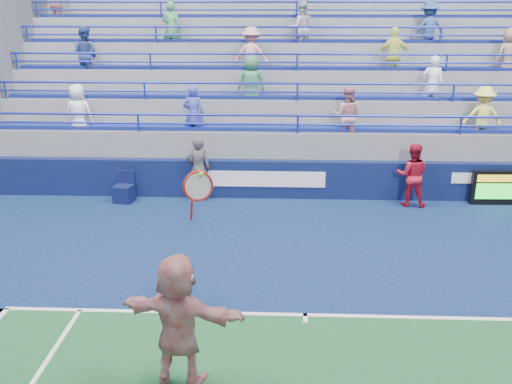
{
  "coord_description": "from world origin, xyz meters",
  "views": [
    {
      "loc": [
        -0.5,
        -9.02,
        5.36
      ],
      "look_at": [
        -0.99,
        2.5,
        1.5
      ],
      "focal_mm": 40.0,
      "sensor_mm": 36.0,
      "label": 1
    }
  ],
  "objects_px": {
    "serve_speed_board": "(497,188)",
    "line_judge": "(198,169)",
    "ball_girl": "(412,175)",
    "tennis_player": "(179,320)",
    "judge_chair": "(124,192)"
  },
  "relations": [
    {
      "from": "serve_speed_board",
      "to": "line_judge",
      "type": "relative_size",
      "value": 0.77
    },
    {
      "from": "ball_girl",
      "to": "serve_speed_board",
      "type": "bearing_deg",
      "value": -165.93
    },
    {
      "from": "serve_speed_board",
      "to": "tennis_player",
      "type": "height_order",
      "value": "tennis_player"
    },
    {
      "from": "tennis_player",
      "to": "line_judge",
      "type": "relative_size",
      "value": 1.77
    },
    {
      "from": "judge_chair",
      "to": "ball_girl",
      "type": "xyz_separation_m",
      "value": [
        7.95,
        0.04,
        0.6
      ]
    },
    {
      "from": "tennis_player",
      "to": "line_judge",
      "type": "distance_m",
      "value": 8.15
    },
    {
      "from": "line_judge",
      "to": "ball_girl",
      "type": "height_order",
      "value": "line_judge"
    },
    {
      "from": "ball_girl",
      "to": "judge_chair",
      "type": "bearing_deg",
      "value": 10.23
    },
    {
      "from": "serve_speed_board",
      "to": "ball_girl",
      "type": "bearing_deg",
      "value": -175.88
    },
    {
      "from": "judge_chair",
      "to": "ball_girl",
      "type": "distance_m",
      "value": 7.98
    },
    {
      "from": "line_judge",
      "to": "ball_girl",
      "type": "xyz_separation_m",
      "value": [
        5.88,
        -0.22,
        -0.04
      ]
    },
    {
      "from": "judge_chair",
      "to": "tennis_player",
      "type": "height_order",
      "value": "tennis_player"
    },
    {
      "from": "serve_speed_board",
      "to": "ball_girl",
      "type": "xyz_separation_m",
      "value": [
        -2.39,
        -0.17,
        0.39
      ]
    },
    {
      "from": "tennis_player",
      "to": "ball_girl",
      "type": "bearing_deg",
      "value": 57.45
    },
    {
      "from": "serve_speed_board",
      "to": "tennis_player",
      "type": "distance_m",
      "value": 10.97
    }
  ]
}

